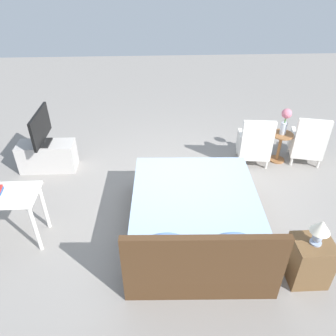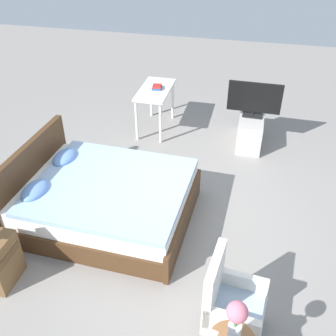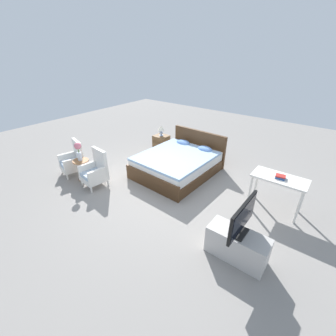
# 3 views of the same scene
# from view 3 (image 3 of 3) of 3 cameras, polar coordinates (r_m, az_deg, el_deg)

# --- Properties ---
(ground_plane) EXTENTS (16.00, 16.00, 0.00)m
(ground_plane) POSITION_cam_3_polar(r_m,az_deg,el_deg) (5.50, -1.19, -5.60)
(ground_plane) COLOR gray
(bed) EXTENTS (1.80, 2.20, 0.96)m
(bed) POSITION_cam_3_polar(r_m,az_deg,el_deg) (6.11, 2.68, 1.28)
(bed) COLOR #472D19
(bed) RESTS_ON ground_plane
(armchair_by_window_left) EXTENTS (0.65, 0.65, 0.92)m
(armchair_by_window_left) POSITION_cam_3_polar(r_m,az_deg,el_deg) (6.57, -22.89, 1.69)
(armchair_by_window_left) COLOR white
(armchair_by_window_left) RESTS_ON ground_plane
(armchair_by_window_right) EXTENTS (0.60, 0.60, 0.92)m
(armchair_by_window_right) POSITION_cam_3_polar(r_m,az_deg,el_deg) (5.81, -17.96, -0.84)
(armchair_by_window_right) COLOR white
(armchair_by_window_right) RESTS_ON ground_plane
(side_table) EXTENTS (0.40, 0.40, 0.55)m
(side_table) POSITION_cam_3_polar(r_m,az_deg,el_deg) (6.18, -21.00, 0.13)
(side_table) COLOR #936038
(side_table) RESTS_ON ground_plane
(flower_vase) EXTENTS (0.17, 0.17, 0.48)m
(flower_vase) POSITION_cam_3_polar(r_m,az_deg,el_deg) (5.98, -21.81, 4.35)
(flower_vase) COLOR silver
(flower_vase) RESTS_ON side_table
(nightstand) EXTENTS (0.44, 0.41, 0.59)m
(nightstand) POSITION_cam_3_polar(r_m,az_deg,el_deg) (7.36, -1.71, 6.07)
(nightstand) COLOR brown
(nightstand) RESTS_ON ground_plane
(table_lamp) EXTENTS (0.22, 0.22, 0.33)m
(table_lamp) POSITION_cam_3_polar(r_m,az_deg,el_deg) (7.18, -1.77, 9.84)
(table_lamp) COLOR #9EADC6
(table_lamp) RESTS_ON nightstand
(tv_stand) EXTENTS (0.96, 0.40, 0.51)m
(tv_stand) POSITION_cam_3_polar(r_m,az_deg,el_deg) (3.98, 17.08, -18.23)
(tv_stand) COLOR #B7B2AD
(tv_stand) RESTS_ON ground_plane
(tv_flatscreen) EXTENTS (0.21, 0.87, 0.58)m
(tv_flatscreen) POSITION_cam_3_polar(r_m,az_deg,el_deg) (3.60, 18.37, -12.03)
(tv_flatscreen) COLOR black
(tv_flatscreen) RESTS_ON tv_stand
(vanity_desk) EXTENTS (1.04, 0.52, 0.77)m
(vanity_desk) POSITION_cam_3_polar(r_m,az_deg,el_deg) (5.08, 26.31, -3.29)
(vanity_desk) COLOR silver
(vanity_desk) RESTS_ON ground_plane
(book_stack) EXTENTS (0.20, 0.17, 0.06)m
(book_stack) POSITION_cam_3_polar(r_m,az_deg,el_deg) (4.98, 26.65, -2.01)
(book_stack) COLOR #284C8E
(book_stack) RESTS_ON vanity_desk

